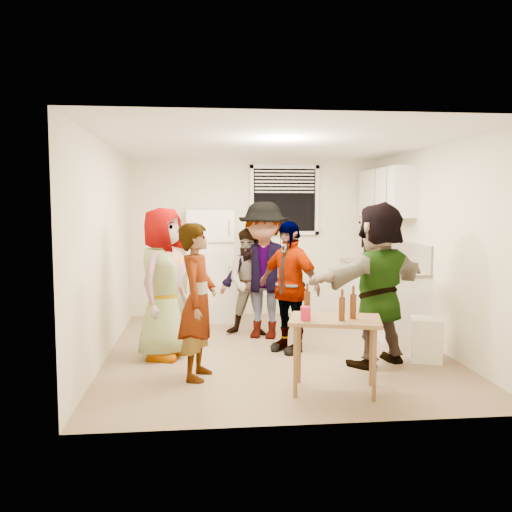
{
  "coord_description": "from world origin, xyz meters",
  "views": [
    {
      "loc": [
        -0.9,
        -6.42,
        1.78
      ],
      "look_at": [
        -0.22,
        0.15,
        1.15
      ],
      "focal_mm": 38.0,
      "sensor_mm": 36.0,
      "label": 1
    }
  ],
  "objects": [
    {
      "name": "room",
      "position": [
        0.0,
        0.0,
        0.0
      ],
      "size": [
        4.0,
        4.5,
        2.5
      ],
      "primitive_type": null,
      "color": "silver",
      "rests_on": "ground"
    },
    {
      "name": "beer_bottle_table",
      "position": [
        0.39,
        -1.61,
        0.71
      ],
      "size": [
        0.06,
        0.06,
        0.21
      ],
      "primitive_type": "cylinder",
      "color": "#47230C",
      "rests_on": "serving_table"
    },
    {
      "name": "guest_back_right",
      "position": [
        -0.07,
        0.67,
        0.0
      ],
      "size": [
        1.72,
        2.11,
        0.67
      ],
      "primitive_type": "imported",
      "rotation": [
        0.0,
        0.0,
        -0.34
      ],
      "color": "#38383D",
      "rests_on": "ground"
    },
    {
      "name": "guest_back_left",
      "position": [
        -0.21,
        0.83,
        0.0
      ],
      "size": [
        1.04,
        1.59,
        0.55
      ],
      "primitive_type": "imported",
      "rotation": [
        0.0,
        0.0,
        -0.24
      ],
      "color": "brown",
      "rests_on": "ground"
    },
    {
      "name": "counter_lower",
      "position": [
        1.7,
        1.15,
        0.43
      ],
      "size": [
        0.6,
        2.2,
        0.86
      ],
      "primitive_type": "cube",
      "color": "white",
      "rests_on": "ground"
    },
    {
      "name": "backsplash",
      "position": [
        1.99,
        1.15,
        1.08
      ],
      "size": [
        0.03,
        2.2,
        0.36
      ],
      "primitive_type": "cube",
      "color": "beige",
      "rests_on": "countertop"
    },
    {
      "name": "upper_cabinets",
      "position": [
        1.83,
        1.35,
        1.95
      ],
      "size": [
        0.34,
        1.6,
        0.7
      ],
      "primitive_type": "cube",
      "color": "white",
      "rests_on": "room"
    },
    {
      "name": "kettle",
      "position": [
        1.65,
        1.31,
        0.9
      ],
      "size": [
        0.28,
        0.25,
        0.2
      ],
      "primitive_type": null,
      "rotation": [
        0.0,
        0.0,
        0.26
      ],
      "color": "silver",
      "rests_on": "countertop"
    },
    {
      "name": "guest_stripe",
      "position": [
        -0.93,
        -0.95,
        0.0
      ],
      "size": [
        1.69,
        0.96,
        0.38
      ],
      "primitive_type": "imported",
      "rotation": [
        0.0,
        0.0,
        1.32
      ],
      "color": "#141933",
      "rests_on": "ground"
    },
    {
      "name": "trash_bin",
      "position": [
        1.65,
        -0.61,
        0.25
      ],
      "size": [
        0.42,
        0.42,
        0.49
      ],
      "primitive_type": "cube",
      "rotation": [
        0.0,
        0.0,
        -0.31
      ],
      "color": "white",
      "rests_on": "ground"
    },
    {
      "name": "beer_bottle_counter",
      "position": [
        1.6,
        0.48,
        0.9
      ],
      "size": [
        0.05,
        0.05,
        0.21
      ],
      "primitive_type": "cylinder",
      "color": "#47230C",
      "rests_on": "countertop"
    },
    {
      "name": "guest_black",
      "position": [
        0.16,
        -0.03,
        0.0
      ],
      "size": [
        1.81,
        1.72,
        0.39
      ],
      "primitive_type": "imported",
      "rotation": [
        0.0,
        0.0,
        -0.89
      ],
      "color": "black",
      "rests_on": "ground"
    },
    {
      "name": "red_cup",
      "position": [
        0.06,
        -1.56,
        0.71
      ],
      "size": [
        0.09,
        0.09,
        0.13
      ],
      "primitive_type": "cylinder",
      "color": "#BD1538",
      "rests_on": "serving_table"
    },
    {
      "name": "window",
      "position": [
        0.45,
        2.21,
        1.85
      ],
      "size": [
        1.12,
        0.1,
        1.06
      ],
      "primitive_type": null,
      "color": "white",
      "rests_on": "room"
    },
    {
      "name": "serving_table",
      "position": [
        0.36,
        -1.5,
        0.0
      ],
      "size": [
        0.96,
        0.76,
        0.71
      ],
      "primitive_type": null,
      "rotation": [
        0.0,
        0.0,
        -0.26
      ],
      "color": "brown",
      "rests_on": "ground"
    },
    {
      "name": "refrigerator",
      "position": [
        -0.75,
        1.88,
        0.85
      ],
      "size": [
        0.7,
        0.7,
        1.7
      ],
      "primitive_type": "cube",
      "color": "white",
      "rests_on": "ground"
    },
    {
      "name": "guest_orange",
      "position": [
        1.05,
        -0.67,
        0.0
      ],
      "size": [
        2.34,
        2.39,
        0.53
      ],
      "primitive_type": "imported",
      "rotation": [
        0.0,
        0.0,
        3.64
      ],
      "color": "#B8733A",
      "rests_on": "ground"
    },
    {
      "name": "paper_towel",
      "position": [
        1.68,
        1.15,
        0.9
      ],
      "size": [
        0.11,
        0.11,
        0.25
      ],
      "primitive_type": "cylinder",
      "color": "white",
      "rests_on": "countertop"
    },
    {
      "name": "blue_cup",
      "position": [
        1.52,
        0.34,
        0.9
      ],
      "size": [
        0.08,
        0.08,
        0.11
      ],
      "primitive_type": "cylinder",
      "color": "#0736D2",
      "rests_on": "countertop"
    },
    {
      "name": "picture_frame",
      "position": [
        1.92,
        1.84,
        0.98
      ],
      "size": [
        0.02,
        0.2,
        0.16
      ],
      "primitive_type": "cube",
      "color": "#E9DE4C",
      "rests_on": "countertop"
    },
    {
      "name": "countertop",
      "position": [
        1.7,
        1.15,
        0.88
      ],
      "size": [
        0.64,
        2.22,
        0.04
      ],
      "primitive_type": "cube",
      "color": "beige",
      "rests_on": "counter_lower"
    },
    {
      "name": "wine_bottle",
      "position": [
        1.75,
        2.02,
        0.9
      ],
      "size": [
        0.08,
        0.08,
        0.3
      ],
      "primitive_type": "cylinder",
      "color": "black",
      "rests_on": "countertop"
    },
    {
      "name": "guest_grey",
      "position": [
        -1.33,
        -0.15,
        0.0
      ],
      "size": [
        1.94,
        1.5,
        0.56
      ],
      "primitive_type": "imported",
      "rotation": [
        0.0,
        0.0,
        1.14
      ],
      "color": "gray",
      "rests_on": "ground"
    }
  ]
}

